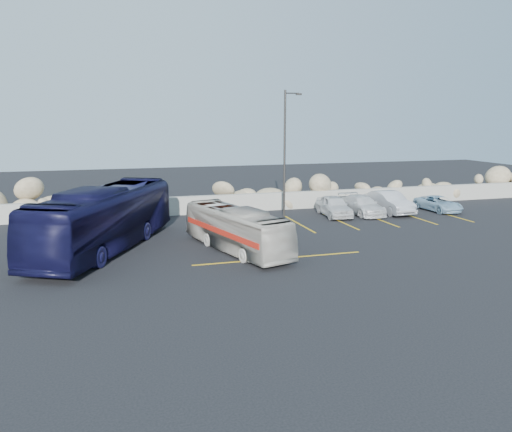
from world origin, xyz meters
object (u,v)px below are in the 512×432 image
object	(u,v)px
car_b	(389,202)
car_c	(362,205)
vintage_bus	(236,229)
car_d	(438,204)
tour_coach	(105,218)
lamppost	(285,150)
car_a	(334,206)

from	to	relation	value
car_b	car_c	distance (m)	2.02
vintage_bus	car_d	size ratio (longest dim) A/B	2.06
tour_coach	car_d	distance (m)	22.34
lamppost	car_b	distance (m)	8.06
car_a	car_b	xyz separation A→B (m)	(4.05, 0.00, 0.05)
lamppost	vintage_bus	xyz separation A→B (m)	(-5.10, -7.40, -3.24)
vintage_bus	tour_coach	xyz separation A→B (m)	(-6.00, 1.97, 0.48)
tour_coach	vintage_bus	bearing A→B (deg)	8.16
tour_coach	car_a	distance (m)	15.01
car_c	car_d	size ratio (longest dim) A/B	1.15
car_b	car_d	world-z (taller)	car_b
vintage_bus	car_c	size ratio (longest dim) A/B	1.79
car_a	car_c	bearing A→B (deg)	6.45
car_a	vintage_bus	bearing A→B (deg)	-135.24
tour_coach	lamppost	bearing A→B (deg)	52.43
lamppost	car_c	world-z (taller)	lamppost
car_d	vintage_bus	bearing A→B (deg)	-162.73
vintage_bus	car_a	xyz separation A→B (m)	(8.23, 6.66, -0.39)
car_b	car_d	bearing A→B (deg)	-7.41
car_d	car_b	bearing A→B (deg)	169.85
car_b	car_c	world-z (taller)	car_b
lamppost	vintage_bus	world-z (taller)	lamppost
vintage_bus	car_b	distance (m)	13.98
car_a	car_b	size ratio (longest dim) A/B	0.90
car_a	car_c	distance (m)	2.04
car_a	car_b	distance (m)	4.05
lamppost	car_c	xyz separation A→B (m)	(5.18, -0.72, -3.68)
car_c	car_b	bearing A→B (deg)	-1.86
lamppost	car_d	world-z (taller)	lamppost
lamppost	car_a	world-z (taller)	lamppost
car_a	car_c	xyz separation A→B (m)	(2.04, 0.02, -0.05)
lamppost	car_b	bearing A→B (deg)	-5.84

